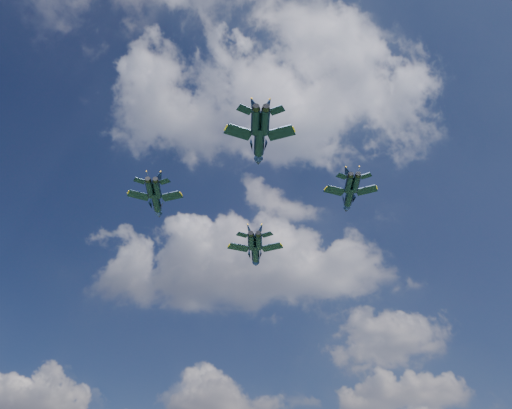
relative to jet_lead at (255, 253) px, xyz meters
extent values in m
cylinder|color=black|center=(0.06, -0.59, -0.08)|extent=(3.03, 10.08, 1.99)
cone|color=black|center=(-0.62, 5.77, -0.08)|extent=(2.17, 3.05, 1.88)
ellipsoid|color=brown|center=(-0.32, 3.03, 0.52)|extent=(1.41, 3.25, 0.90)
cube|color=black|center=(-3.65, -3.21, -0.08)|extent=(5.83, 4.92, 0.20)
cube|color=black|center=(4.25, -2.36, -0.08)|extent=(5.67, 4.15, 0.20)
cube|color=black|center=(-1.93, -8.91, -0.08)|extent=(3.12, 2.86, 0.15)
cube|color=black|center=(3.77, -8.29, -0.08)|extent=(3.07, 2.52, 0.15)
cube|color=black|center=(-0.38, -7.85, 1.46)|extent=(1.18, 3.12, 3.32)
cube|color=black|center=(2.03, -7.59, 1.46)|extent=(1.48, 3.26, 3.32)
cylinder|color=black|center=(-17.72, -25.62, -0.70)|extent=(3.09, 8.56, 1.68)
cone|color=black|center=(-18.65, -20.29, -0.70)|extent=(1.98, 2.66, 1.59)
ellipsoid|color=brown|center=(-18.25, -22.58, -0.19)|extent=(1.36, 2.78, 0.76)
cube|color=black|center=(-20.71, -28.03, -0.70)|extent=(4.92, 4.32, 0.17)
cube|color=black|center=(-14.10, -26.88, -0.70)|extent=(4.71, 3.28, 0.17)
cube|color=black|center=(-18.95, -32.74, -0.70)|extent=(2.63, 2.48, 0.13)
cube|color=black|center=(-14.17, -31.91, -0.70)|extent=(2.56, 2.03, 0.13)
cube|color=black|center=(-17.70, -31.77, 0.61)|extent=(1.15, 2.58, 2.81)
cube|color=black|center=(-15.68, -31.42, 0.61)|extent=(1.32, 2.78, 2.81)
cylinder|color=black|center=(22.60, -21.37, 0.03)|extent=(2.51, 8.27, 1.63)
cone|color=black|center=(22.03, -16.15, 0.03)|extent=(1.79, 2.51, 1.54)
ellipsoid|color=brown|center=(22.28, -18.40, 0.53)|extent=(1.16, 2.67, 0.74)
cube|color=black|center=(19.56, -23.52, 0.03)|extent=(4.78, 4.04, 0.16)
cube|color=black|center=(26.04, -22.81, 0.03)|extent=(4.65, 3.40, 0.16)
cube|color=black|center=(20.98, -28.19, 0.03)|extent=(2.56, 2.34, 0.13)
cube|color=black|center=(25.66, -27.68, 0.03)|extent=(2.52, 2.07, 0.13)
cube|color=black|center=(22.25, -27.33, 1.30)|extent=(0.96, 2.56, 2.72)
cube|color=black|center=(24.23, -27.11, 1.30)|extent=(1.22, 2.68, 2.72)
cylinder|color=black|center=(6.09, -41.86, -1.08)|extent=(3.24, 9.35, 1.84)
cone|color=black|center=(5.17, -36.02, -1.08)|extent=(2.12, 2.89, 1.73)
ellipsoid|color=brown|center=(5.56, -38.53, -0.52)|extent=(1.44, 3.04, 0.84)
cube|color=black|center=(2.78, -44.44, -1.08)|extent=(5.39, 4.69, 0.18)
cube|color=black|center=(10.03, -43.30, -1.08)|extent=(5.17, 3.64, 0.18)
cube|color=black|center=(4.62, -49.63, -1.08)|extent=(2.88, 2.69, 0.14)
cube|color=black|center=(9.86, -48.80, -1.08)|extent=(2.81, 2.25, 0.14)
cube|color=black|center=(6.01, -48.58, 0.35)|extent=(1.21, 2.84, 3.07)
cube|color=black|center=(8.22, -48.23, 0.35)|extent=(1.42, 3.04, 3.07)
camera|label=1|loc=(13.87, -107.44, -61.39)|focal=35.00mm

